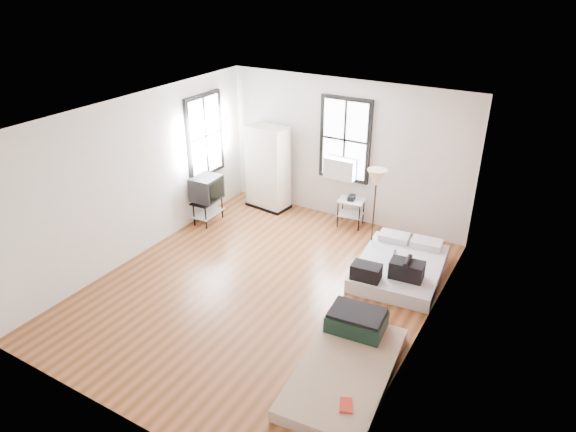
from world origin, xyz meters
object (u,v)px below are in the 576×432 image
Objects in this scene: mattress_main at (399,267)px; mattress_bare at (348,358)px; tv_stand at (207,190)px; wardrobe at (268,168)px; side_table at (351,205)px; floor_lamp at (376,183)px.

mattress_bare is at bearing -91.79° from mattress_main.
wardrobe is at bearing 58.45° from tv_stand.
side_table is (-1.44, 1.25, 0.27)m from mattress_main.
wardrobe reaches higher than side_table.
floor_lamp is at bearing 101.05° from mattress_bare.
floor_lamp is (2.62, -0.70, 0.48)m from wardrobe.
mattress_bare is at bearing -66.45° from side_table.
floor_lamp is 1.64× the size of tv_stand.
side_table reaches higher than mattress_bare.
side_table is at bearing 134.24° from floor_lamp.
mattress_bare is at bearing -73.65° from floor_lamp.
mattress_main is 1.46m from floor_lamp.
side_table is 2.84m from tv_stand.
floor_lamp is at bearing 5.74° from tv_stand.
mattress_main is 1.10× the size of wardrobe.
tv_stand reaches higher than mattress_main.
tv_stand is (-3.96, -0.03, 0.53)m from mattress_main.
mattress_main is 4.00m from tv_stand.
tv_stand is (-4.12, 2.39, 0.55)m from mattress_bare.
tv_stand is at bearing -171.13° from floor_lamp.
floor_lamp is at bearing -45.76° from side_table.
mattress_main is 2.00× the size of tv_stand.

